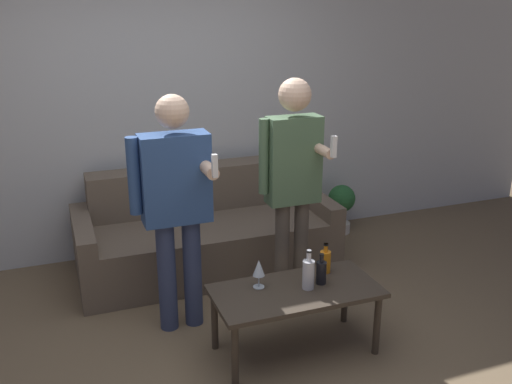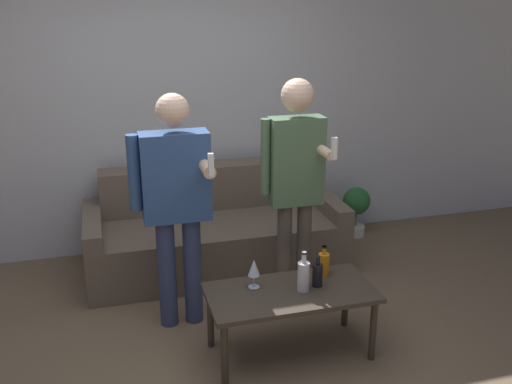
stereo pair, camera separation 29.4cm
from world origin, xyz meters
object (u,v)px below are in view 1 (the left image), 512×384
object	(u,v)px
couch	(205,233)
person_standing_left	(176,198)
coffee_table	(296,296)
person_standing_right	(293,175)
bottle_orange	(325,261)

from	to	relation	value
couch	person_standing_left	world-z (taller)	person_standing_left
couch	person_standing_left	distance (m)	1.15
coffee_table	person_standing_left	xyz separation A→B (m)	(-0.61, 0.55, 0.54)
coffee_table	person_standing_right	xyz separation A→B (m)	(0.21, 0.55, 0.61)
coffee_table	person_standing_left	size ratio (longest dim) A/B	0.65
bottle_orange	person_standing_left	distance (m)	1.06
couch	coffee_table	bearing A→B (deg)	-82.04
person_standing_left	person_standing_right	xyz separation A→B (m)	(0.82, 0.00, 0.07)
person_standing_left	bottle_orange	bearing A→B (deg)	-24.42
couch	person_standing_right	world-z (taller)	person_standing_right
bottle_orange	person_standing_right	size ratio (longest dim) A/B	0.12
couch	person_standing_right	xyz separation A→B (m)	(0.41, -0.85, 0.71)
coffee_table	person_standing_left	distance (m)	0.99
coffee_table	bottle_orange	xyz separation A→B (m)	(0.28, 0.15, 0.13)
person_standing_left	person_standing_right	distance (m)	0.83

